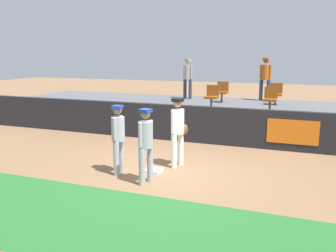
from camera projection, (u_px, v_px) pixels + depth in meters
ground_plane at (163, 171)px, 9.14m from camera, size 60.00×60.00×0.00m
grass_foreground_strip at (100, 221)px, 6.39m from camera, size 18.00×2.80×0.01m
first_base at (154, 171)px, 9.05m from camera, size 0.40×0.40×0.08m
player_fielder_home at (178, 128)px, 9.35m from camera, size 0.43×0.54×1.81m
player_runner_visitor at (118, 135)px, 8.78m from camera, size 0.36×0.48×1.71m
player_coach_visitor at (146, 141)px, 8.10m from camera, size 0.39×0.47×1.72m
field_wall at (201, 125)px, 12.00m from camera, size 18.00×0.26×1.23m
bleacher_platform at (218, 116)px, 14.38m from camera, size 18.00×4.80×0.98m
seat_front_center at (212, 95)px, 13.16m from camera, size 0.46×0.44×0.84m
seat_back_center at (222, 91)px, 14.81m from camera, size 0.46×0.44×0.84m
seat_back_right at (276, 93)px, 14.05m from camera, size 0.47×0.44×0.84m
seat_front_right at (270, 98)px, 12.42m from camera, size 0.44×0.44×0.84m
spectator_hooded at (265, 76)px, 15.12m from camera, size 0.49×0.43×1.80m
spectator_capped at (188, 76)px, 15.87m from camera, size 0.46×0.43×1.73m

